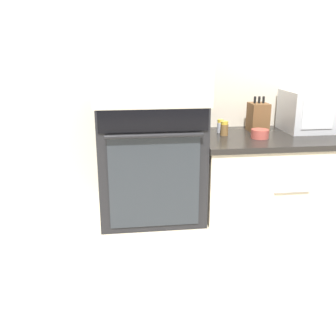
{
  "coord_description": "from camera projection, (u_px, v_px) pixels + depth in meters",
  "views": [
    {
      "loc": [
        -0.53,
        -2.11,
        1.47
      ],
      "look_at": [
        -0.23,
        0.21,
        0.74
      ],
      "focal_mm": 42.0,
      "sensor_mm": 36.0,
      "label": 1
    }
  ],
  "objects": [
    {
      "name": "oven_cabinet_base",
      "position": [
        151.0,
        239.0,
        2.69
      ],
      "size": [
        0.66,
        0.6,
        0.41
      ],
      "color": "beige",
      "rests_on": "ground_plane"
    },
    {
      "name": "wall_oven",
      "position": [
        150.0,
        159.0,
        2.51
      ],
      "size": [
        0.64,
        0.64,
        0.73
      ],
      "color": "black",
      "rests_on": "oven_cabinet_base"
    },
    {
      "name": "knife_block",
      "position": [
        258.0,
        117.0,
        2.67
      ],
      "size": [
        0.12,
        0.15,
        0.24
      ],
      "color": "brown",
      "rests_on": "counter_unit"
    },
    {
      "name": "oven_cabinet_upper",
      "position": [
        148.0,
        24.0,
        2.27
      ],
      "size": [
        0.66,
        0.6,
        0.9
      ],
      "color": "beige",
      "rests_on": "wall_oven"
    },
    {
      "name": "condiment_jar_mid",
      "position": [
        224.0,
        129.0,
        2.56
      ],
      "size": [
        0.05,
        0.05,
        0.09
      ],
      "color": "brown",
      "rests_on": "counter_unit"
    },
    {
      "name": "counter_unit",
      "position": [
        271.0,
        199.0,
        2.71
      ],
      "size": [
        1.02,
        0.63,
        0.91
      ],
      "color": "beige",
      "rests_on": "ground_plane"
    },
    {
      "name": "wall_back",
      "position": [
        192.0,
        79.0,
        2.73
      ],
      "size": [
        8.0,
        0.05,
        2.5
      ],
      "color": "beige",
      "rests_on": "ground_plane"
    },
    {
      "name": "microwave",
      "position": [
        310.0,
        111.0,
        2.67
      ],
      "size": [
        0.34,
        0.32,
        0.27
      ],
      "color": "#B2B5BA",
      "rests_on": "counter_unit"
    },
    {
      "name": "bowl",
      "position": [
        260.0,
        134.0,
        2.49
      ],
      "size": [
        0.11,
        0.11,
        0.06
      ],
      "color": "#B24C42",
      "rests_on": "counter_unit"
    },
    {
      "name": "ground_plane",
      "position": [
        207.0,
        287.0,
        2.51
      ],
      "size": [
        12.0,
        12.0,
        0.0
      ],
      "primitive_type": "plane",
      "color": "beige"
    },
    {
      "name": "condiment_jar_near",
      "position": [
        220.0,
        126.0,
        2.64
      ],
      "size": [
        0.04,
        0.04,
        0.09
      ],
      "color": "silver",
      "rests_on": "counter_unit"
    }
  ]
}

